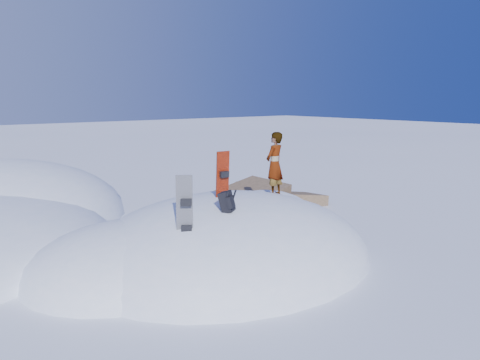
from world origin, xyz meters
TOP-DOWN VIEW (x-y plane):
  - ground at (0.00, 0.00)m, footprint 120.00×120.00m
  - snow_mound at (-0.17, 0.24)m, footprint 8.00×6.00m
  - rock_outcrop at (3.72, 3.01)m, footprint 4.68×4.41m
  - snowboard_red at (-0.12, 0.03)m, footprint 0.33×0.21m
  - snowboard_dark at (-1.69, -0.87)m, footprint 0.32×0.32m
  - backpack at (-0.64, -0.82)m, footprint 0.42×0.46m
  - gear_pile at (-2.14, -1.65)m, footprint 0.88×0.68m
  - person at (1.77, 0.38)m, footprint 0.69×0.56m

SIDE VIEW (x-z plane):
  - ground at x=0.00m, z-range 0.00..0.00m
  - snow_mound at x=-0.17m, z-range -1.50..1.50m
  - rock_outcrop at x=3.72m, z-range -0.82..0.85m
  - gear_pile at x=-2.14m, z-range 0.00..0.23m
  - snowboard_dark at x=-1.69m, z-range 0.58..2.28m
  - backpack at x=-0.64m, z-range 1.34..1.85m
  - snowboard_red at x=-0.12m, z-range 0.84..2.55m
  - person at x=1.77m, z-range 1.20..2.84m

